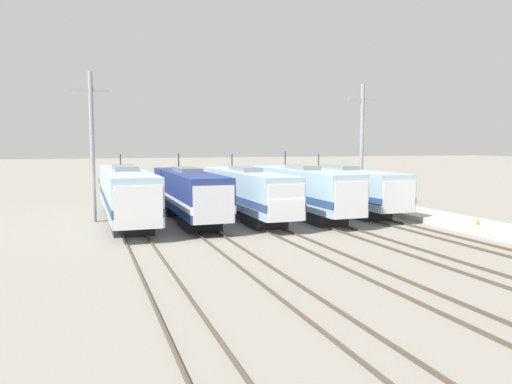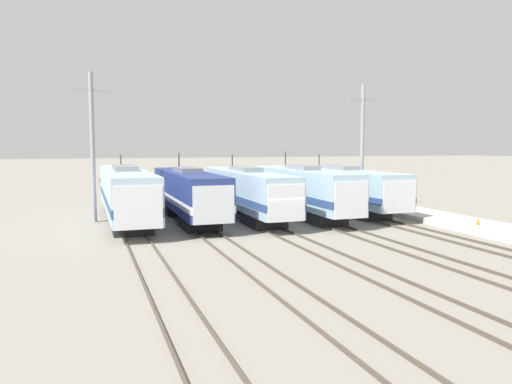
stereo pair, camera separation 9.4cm
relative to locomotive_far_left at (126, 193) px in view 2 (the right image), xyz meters
name	(u,v)px [view 2 (the right image)]	position (x,y,z in m)	size (l,w,h in m)	color
ground_plane	(280,233)	(9.39, -8.42, -2.23)	(400.00, 400.00, 0.00)	gray
rail_pair_far_left	(138,241)	(0.00, -8.42, -2.16)	(1.50, 120.00, 0.15)	#4C4238
rail_pair_center_left	(212,236)	(4.70, -8.42, -2.16)	(1.51, 120.00, 0.15)	#4C4238
rail_pair_center	(280,232)	(9.39, -8.42, -2.16)	(1.51, 120.00, 0.15)	#4C4238
rail_pair_center_right	(342,228)	(14.09, -8.42, -2.16)	(1.51, 120.00, 0.15)	#4C4238
rail_pair_far_right	(399,225)	(18.79, -8.42, -2.16)	(1.50, 120.00, 0.15)	#4C4238
locomotive_far_left	(126,193)	(0.00, 0.00, 0.00)	(3.13, 20.10, 5.13)	#232326
locomotive_center_left	(189,194)	(4.70, -0.95, -0.08)	(2.96, 16.89, 5.23)	black
locomotive_center	(248,192)	(9.39, -1.41, -0.09)	(2.87, 17.50, 5.12)	#232326
locomotive_center_right	(304,191)	(14.09, -1.96, -0.04)	(2.81, 16.45, 5.37)	#232326
locomotive_far_right	(342,188)	(18.79, 0.27, -0.12)	(3.05, 18.57, 5.03)	#232326
catenary_tower_left	(92,145)	(-2.33, 0.91, 3.70)	(2.87, 0.35, 11.44)	gray
catenary_tower_right	(362,145)	(21.17, 0.91, 3.70)	(2.87, 0.35, 11.44)	gray
platform	(449,220)	(23.29, -8.42, -2.02)	(4.00, 120.00, 0.42)	beige
traffic_cone	(478,221)	(22.78, -11.94, -1.58)	(0.29, 0.29, 0.46)	orange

